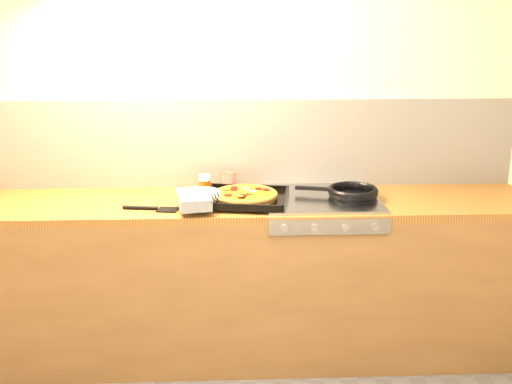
{
  "coord_description": "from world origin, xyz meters",
  "views": [
    {
      "loc": [
        -0.03,
        -1.96,
        1.81
      ],
      "look_at": [
        0.1,
        1.08,
        0.95
      ],
      "focal_mm": 42.0,
      "sensor_mm": 36.0,
      "label": 1
    }
  ],
  "objects_px": {
    "tomato_can": "(229,181)",
    "juice_glass": "(205,185)",
    "frying_pan": "(352,192)",
    "pizza_on_tray": "(231,196)"
  },
  "relations": [
    {
      "from": "frying_pan",
      "to": "tomato_can",
      "type": "relative_size",
      "value": 4.05
    },
    {
      "from": "pizza_on_tray",
      "to": "juice_glass",
      "type": "height_order",
      "value": "juice_glass"
    },
    {
      "from": "tomato_can",
      "to": "juice_glass",
      "type": "bearing_deg",
      "value": -153.11
    },
    {
      "from": "pizza_on_tray",
      "to": "juice_glass",
      "type": "xyz_separation_m",
      "value": [
        -0.14,
        0.19,
        0.01
      ]
    },
    {
      "from": "juice_glass",
      "to": "frying_pan",
      "type": "bearing_deg",
      "value": -9.02
    },
    {
      "from": "frying_pan",
      "to": "tomato_can",
      "type": "xyz_separation_m",
      "value": [
        -0.66,
        0.19,
        0.02
      ]
    },
    {
      "from": "tomato_can",
      "to": "juice_glass",
      "type": "relative_size",
      "value": 1.03
    },
    {
      "from": "pizza_on_tray",
      "to": "tomato_can",
      "type": "bearing_deg",
      "value": 92.84
    },
    {
      "from": "tomato_can",
      "to": "juice_glass",
      "type": "xyz_separation_m",
      "value": [
        -0.13,
        -0.07,
        -0.0
      ]
    },
    {
      "from": "frying_pan",
      "to": "juice_glass",
      "type": "height_order",
      "value": "juice_glass"
    }
  ]
}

